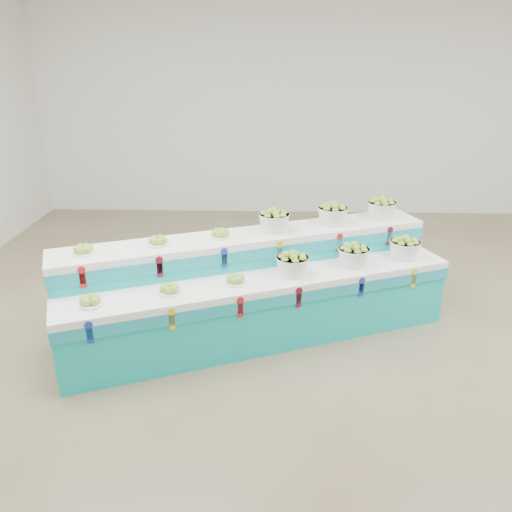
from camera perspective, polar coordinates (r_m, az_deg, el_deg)
name	(u,v)px	position (r m, az deg, el deg)	size (l,w,h in m)	color
ground	(356,364)	(5.11, 11.16, -11.74)	(10.00, 10.00, 0.00)	brown
back_wall	(321,101)	(9.26, 7.33, 16.86)	(10.00, 10.00, 0.00)	silver
display_stand	(256,288)	(5.30, 0.00, -3.61)	(4.02, 1.04, 1.02)	#11B8B3
plate_lower_left	(90,300)	(4.71, -18.09, -4.74)	(0.22, 0.22, 0.10)	white
plate_lower_mid	(169,289)	(4.76, -9.67, -3.61)	(0.22, 0.22, 0.10)	white
plate_lower_right	(236,279)	(4.89, -2.30, -2.56)	(0.22, 0.22, 0.10)	white
basket_lower_left	(292,264)	(5.06, 4.09, -0.88)	(0.33, 0.33, 0.24)	silver
basket_lower_mid	(354,255)	(5.36, 10.87, 0.12)	(0.33, 0.33, 0.24)	silver
basket_lower_right	(405,248)	(5.69, 16.31, 0.91)	(0.33, 0.33, 0.24)	silver
plate_upper_left	(83,249)	(5.05, -18.78, 0.73)	(0.22, 0.22, 0.10)	white
plate_upper_mid	(158,240)	(5.10, -10.94, 1.73)	(0.22, 0.22, 0.10)	white
plate_upper_right	(220,233)	(5.22, -4.02, 2.58)	(0.22, 0.22, 0.10)	white
basket_upper_left	(274,220)	(5.38, 2.04, 4.01)	(0.33, 0.33, 0.24)	silver
basket_upper_mid	(333,214)	(5.67, 8.57, 4.70)	(0.33, 0.33, 0.24)	silver
basket_upper_right	(382,208)	(5.98, 13.88, 5.22)	(0.33, 0.33, 0.24)	silver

